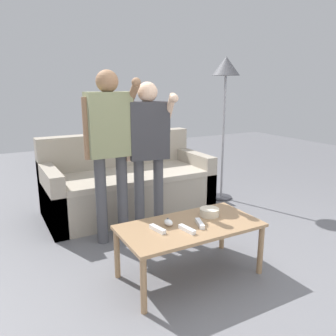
{
  "coord_description": "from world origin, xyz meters",
  "views": [
    {
      "loc": [
        -1.52,
        -1.97,
        1.46
      ],
      "look_at": [
        -0.18,
        0.48,
        0.76
      ],
      "focal_mm": 36.07,
      "sensor_mm": 36.0,
      "label": 1
    }
  ],
  "objects_px": {
    "game_remote_wand_near": "(187,229)",
    "player_center": "(148,142)",
    "couch": "(127,185)",
    "player_left": "(110,137)",
    "coffee_table": "(190,231)",
    "game_remote_nunchuk": "(168,222)",
    "floor_lamp": "(226,77)",
    "snack_bowl": "(210,212)",
    "game_remote_wand_far": "(158,229)",
    "game_remote_wand_spare": "(200,223)"
  },
  "relations": [
    {
      "from": "couch",
      "to": "coffee_table",
      "type": "distance_m",
      "value": 1.56
    },
    {
      "from": "couch",
      "to": "game_remote_wand_far",
      "type": "bearing_deg",
      "value": -104.05
    },
    {
      "from": "game_remote_nunchuk",
      "to": "snack_bowl",
      "type": "bearing_deg",
      "value": 1.77
    },
    {
      "from": "floor_lamp",
      "to": "snack_bowl",
      "type": "bearing_deg",
      "value": -130.93
    },
    {
      "from": "couch",
      "to": "game_remote_wand_near",
      "type": "xyz_separation_m",
      "value": [
        -0.2,
        -1.64,
        0.13
      ]
    },
    {
      "from": "floor_lamp",
      "to": "player_center",
      "type": "xyz_separation_m",
      "value": [
        -1.3,
        -0.54,
        -0.61
      ]
    },
    {
      "from": "coffee_table",
      "to": "snack_bowl",
      "type": "distance_m",
      "value": 0.26
    },
    {
      "from": "couch",
      "to": "floor_lamp",
      "type": "distance_m",
      "value": 1.76
    },
    {
      "from": "coffee_table",
      "to": "game_remote_wand_near",
      "type": "xyz_separation_m",
      "value": [
        -0.08,
        -0.09,
        0.06
      ]
    },
    {
      "from": "snack_bowl",
      "to": "player_left",
      "type": "relative_size",
      "value": 0.1
    },
    {
      "from": "couch",
      "to": "snack_bowl",
      "type": "bearing_deg",
      "value": -85.28
    },
    {
      "from": "snack_bowl",
      "to": "game_remote_wand_near",
      "type": "height_order",
      "value": "snack_bowl"
    },
    {
      "from": "floor_lamp",
      "to": "game_remote_wand_spare",
      "type": "height_order",
      "value": "floor_lamp"
    },
    {
      "from": "coffee_table",
      "to": "game_remote_nunchuk",
      "type": "distance_m",
      "value": 0.18
    },
    {
      "from": "coffee_table",
      "to": "player_center",
      "type": "height_order",
      "value": "player_center"
    },
    {
      "from": "snack_bowl",
      "to": "game_remote_wand_far",
      "type": "bearing_deg",
      "value": -173.12
    },
    {
      "from": "couch",
      "to": "floor_lamp",
      "type": "relative_size",
      "value": 1.05
    },
    {
      "from": "coffee_table",
      "to": "player_center",
      "type": "xyz_separation_m",
      "value": [
        0.05,
        0.83,
        0.56
      ]
    },
    {
      "from": "couch",
      "to": "game_remote_wand_near",
      "type": "height_order",
      "value": "couch"
    },
    {
      "from": "floor_lamp",
      "to": "game_remote_wand_far",
      "type": "xyz_separation_m",
      "value": [
        -1.62,
        -1.35,
        -1.1
      ]
    },
    {
      "from": "snack_bowl",
      "to": "floor_lamp",
      "type": "height_order",
      "value": "floor_lamp"
    },
    {
      "from": "coffee_table",
      "to": "game_remote_wand_near",
      "type": "distance_m",
      "value": 0.14
    },
    {
      "from": "couch",
      "to": "player_left",
      "type": "bearing_deg",
      "value": -122.03
    },
    {
      "from": "game_remote_nunchuk",
      "to": "game_remote_wand_near",
      "type": "height_order",
      "value": "game_remote_nunchuk"
    },
    {
      "from": "floor_lamp",
      "to": "game_remote_wand_spare",
      "type": "relative_size",
      "value": 10.8
    },
    {
      "from": "coffee_table",
      "to": "game_remote_wand_spare",
      "type": "height_order",
      "value": "game_remote_wand_spare"
    },
    {
      "from": "player_center",
      "to": "game_remote_wand_far",
      "type": "bearing_deg",
      "value": -111.56
    },
    {
      "from": "couch",
      "to": "game_remote_wand_near",
      "type": "bearing_deg",
      "value": -96.92
    },
    {
      "from": "floor_lamp",
      "to": "player_center",
      "type": "bearing_deg",
      "value": -157.51
    },
    {
      "from": "game_remote_nunchuk",
      "to": "player_center",
      "type": "height_order",
      "value": "player_center"
    },
    {
      "from": "coffee_table",
      "to": "game_remote_wand_far",
      "type": "distance_m",
      "value": 0.28
    },
    {
      "from": "snack_bowl",
      "to": "game_remote_nunchuk",
      "type": "relative_size",
      "value": 1.78
    },
    {
      "from": "coffee_table",
      "to": "game_remote_wand_spare",
      "type": "distance_m",
      "value": 0.1
    },
    {
      "from": "game_remote_nunchuk",
      "to": "player_left",
      "type": "relative_size",
      "value": 0.06
    },
    {
      "from": "game_remote_wand_far",
      "to": "player_center",
      "type": "bearing_deg",
      "value": 68.44
    },
    {
      "from": "game_remote_wand_spare",
      "to": "game_remote_wand_near",
      "type": "bearing_deg",
      "value": -163.05
    },
    {
      "from": "game_remote_nunchuk",
      "to": "couch",
      "type": "bearing_deg",
      "value": 79.82
    },
    {
      "from": "couch",
      "to": "game_remote_wand_near",
      "type": "distance_m",
      "value": 1.66
    },
    {
      "from": "coffee_table",
      "to": "game_remote_wand_near",
      "type": "height_order",
      "value": "game_remote_wand_near"
    },
    {
      "from": "game_remote_wand_near",
      "to": "game_remote_wand_far",
      "type": "distance_m",
      "value": 0.21
    },
    {
      "from": "player_left",
      "to": "game_remote_wand_spare",
      "type": "relative_size",
      "value": 9.59
    },
    {
      "from": "floor_lamp",
      "to": "player_center",
      "type": "relative_size",
      "value": 1.2
    },
    {
      "from": "game_remote_wand_far",
      "to": "snack_bowl",
      "type": "bearing_deg",
      "value": 6.88
    },
    {
      "from": "game_remote_wand_near",
      "to": "game_remote_wand_spare",
      "type": "xyz_separation_m",
      "value": [
        0.14,
        0.04,
        -0.0
      ]
    },
    {
      "from": "game_remote_wand_near",
      "to": "player_center",
      "type": "bearing_deg",
      "value": 81.64
    },
    {
      "from": "game_remote_nunchuk",
      "to": "player_left",
      "type": "distance_m",
      "value": 0.99
    },
    {
      "from": "floor_lamp",
      "to": "player_left",
      "type": "xyz_separation_m",
      "value": [
        -1.66,
        -0.49,
        -0.54
      ]
    },
    {
      "from": "game_remote_wand_near",
      "to": "game_remote_wand_spare",
      "type": "distance_m",
      "value": 0.15
    },
    {
      "from": "couch",
      "to": "player_left",
      "type": "xyz_separation_m",
      "value": [
        -0.43,
        -0.68,
        0.69
      ]
    },
    {
      "from": "snack_bowl",
      "to": "game_remote_wand_far",
      "type": "relative_size",
      "value": 0.99
    }
  ]
}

